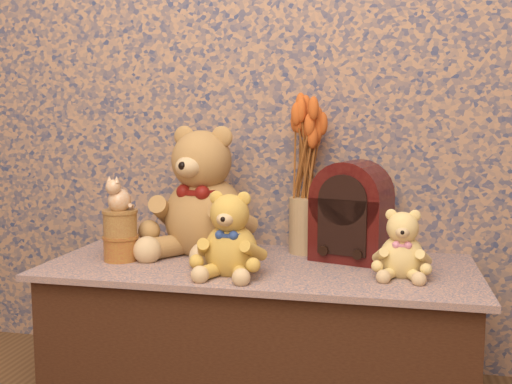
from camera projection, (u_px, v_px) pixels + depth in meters
The scene contains 10 objects.
display_shelf at pixel (259, 327), 1.94m from camera, with size 1.37×0.60×0.43m, color #35486D.
teddy_large at pixel (205, 185), 2.04m from camera, with size 0.38×0.45×0.47m, color #A57C3F, non-canonical shape.
teddy_medium at pixel (231, 230), 1.78m from camera, with size 0.21×0.26×0.27m, color #C18C36, non-canonical shape.
teddy_small at pixel (402, 240), 1.75m from camera, with size 0.17×0.20×0.22m, color #D8B666, non-canonical shape.
cathedral_radio at pixel (352, 210), 1.95m from camera, with size 0.24×0.17×0.33m, color #3D0B0B, non-canonical shape.
ceramic_vase at pixel (306, 225), 2.06m from camera, with size 0.12×0.12×0.19m, color tan.
dried_stalks at pixel (307, 132), 2.02m from camera, with size 0.24×0.24×0.45m, color #CD5820, non-canonical shape.
biscuit_tin_lower at pixel (121, 248), 1.96m from camera, with size 0.11×0.11×0.08m, color #AC9332.
biscuit_tin_upper at pixel (120, 224), 1.95m from camera, with size 0.11×0.11×0.09m, color tan.
cat_figurine at pixel (119, 193), 1.93m from camera, with size 0.09×0.10×0.12m, color silver, non-canonical shape.
Camera 1 is at (0.40, -0.62, 0.90)m, focal length 41.58 mm.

